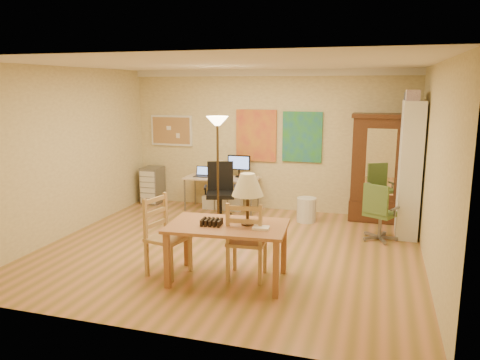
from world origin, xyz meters
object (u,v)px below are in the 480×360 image
(dining_table, at_px, (235,214))
(bookshelf, at_px, (410,169))
(armoire, at_px, (380,175))
(office_chair_black, at_px, (220,205))
(computer_desk, at_px, (224,190))
(office_chair_green, at_px, (379,225))

(dining_table, relative_size, bookshelf, 0.70)
(dining_table, distance_m, armoire, 3.69)
(bookshelf, bearing_deg, office_chair_black, -177.13)
(computer_desk, distance_m, bookshelf, 3.49)
(computer_desk, bearing_deg, bookshelf, -9.75)
(computer_desk, height_order, bookshelf, bookshelf)
(dining_table, relative_size, office_chair_black, 1.44)
(office_chair_green, bearing_deg, dining_table, -128.69)
(computer_desk, bearing_deg, armoire, 1.70)
(computer_desk, relative_size, armoire, 0.74)
(dining_table, bearing_deg, bookshelf, 50.82)
(dining_table, xyz_separation_m, computer_desk, (-1.23, 3.20, -0.47))
(dining_table, bearing_deg, armoire, 62.88)
(office_chair_green, bearing_deg, bookshelf, 48.70)
(office_chair_black, distance_m, office_chair_green, 2.78)
(office_chair_black, relative_size, office_chair_green, 1.15)
(office_chair_black, bearing_deg, bookshelf, 2.87)
(office_chair_green, xyz_separation_m, bookshelf, (0.42, 0.48, 0.84))
(armoire, relative_size, bookshelf, 0.88)
(office_chair_green, height_order, bookshelf, bookshelf)
(dining_table, relative_size, computer_desk, 1.06)
(office_chair_black, distance_m, bookshelf, 3.28)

